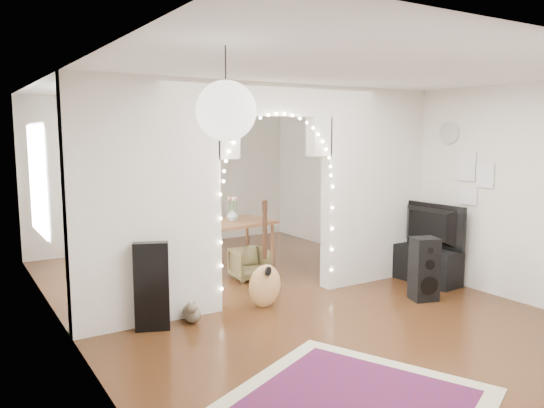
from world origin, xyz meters
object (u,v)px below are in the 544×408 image
dining_chair_left (167,249)px  dining_table (233,226)px  media_console (425,264)px  acoustic_guitar (265,268)px  bookcase (123,205)px  dining_chair_right (249,264)px  floor_speaker (424,269)px

dining_chair_left → dining_table: bearing=-69.5°
media_console → dining_chair_left: bearing=128.2°
acoustic_guitar → bookcase: 3.82m
dining_chair_right → floor_speaker: bearing=-50.5°
bookcase → dining_chair_left: bookcase is taller
acoustic_guitar → floor_speaker: size_ratio=1.38×
media_console → dining_chair_right: bearing=141.2°
acoustic_guitar → dining_chair_left: bearing=69.7°
floor_speaker → dining_chair_left: (-2.05, 3.55, -0.18)m
media_console → dining_chair_left: size_ratio=2.09×
acoustic_guitar → dining_table: acoustic_guitar is taller
media_console → dining_chair_right: 2.50m
floor_speaker → media_console: floor_speaker is taller
floor_speaker → bookcase: (-2.45, 4.57, 0.46)m
floor_speaker → dining_table: size_ratio=0.61×
media_console → bookcase: bearing=123.9°
bookcase → dining_chair_right: bookcase is taller
media_console → dining_chair_left: 4.02m
media_console → dining_chair_left: media_console is taller
dining_table → dining_chair_left: 1.27m
dining_table → dining_chair_left: dining_table is taller
acoustic_guitar → dining_chair_right: 1.28m
acoustic_guitar → bookcase: bearing=74.7°
bookcase → acoustic_guitar: bearing=-85.5°
media_console → dining_table: size_ratio=0.77×
acoustic_guitar → floor_speaker: bearing=-48.2°
floor_speaker → media_console: size_ratio=0.80×
acoustic_guitar → floor_speaker: 2.03m
dining_chair_right → bookcase: bearing=116.6°
dining_table → dining_chair_right: dining_table is taller
floor_speaker → bookcase: bookcase is taller
acoustic_guitar → dining_chair_left: 2.75m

